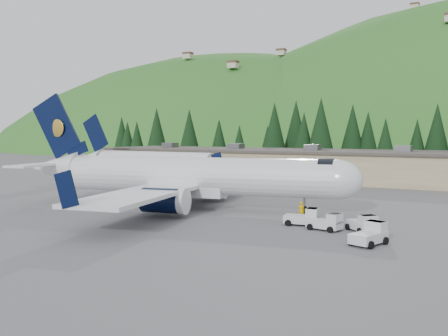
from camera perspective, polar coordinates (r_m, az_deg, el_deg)
ground at (r=53.85m, az=-3.08°, el=-4.65°), size 600.00×600.00×0.00m
airliner at (r=53.85m, az=-4.21°, el=-1.02°), size 38.25×36.11×12.73m
second_airliner at (r=85.74m, az=-9.50°, el=0.79°), size 27.50×11.00×10.05m
baggage_tug_a at (r=44.60m, az=9.17°, el=-5.61°), size 3.12×2.11×1.57m
baggage_tug_b at (r=42.64m, az=15.66°, el=-6.19°), size 3.02×3.06×1.53m
baggage_tug_c at (r=38.25m, az=16.39°, el=-7.30°), size 2.57×3.39×1.64m
terminal_building at (r=89.72m, az=7.04°, el=0.51°), size 71.00×17.00×6.10m
baggage_tug_d at (r=42.70m, az=11.72°, el=-6.12°), size 3.04×2.15×1.51m
ramp_worker at (r=47.60m, az=8.82°, el=-4.82°), size 0.73×0.62×1.70m
tree_line at (r=110.25m, az=10.13°, el=3.62°), size 112.75×17.85×14.24m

